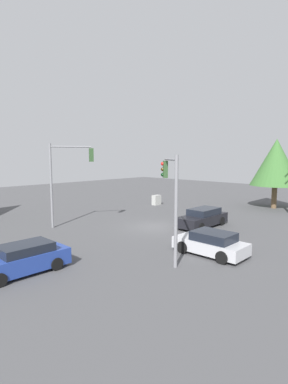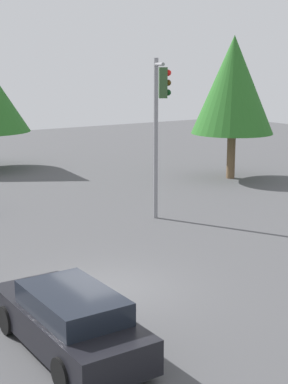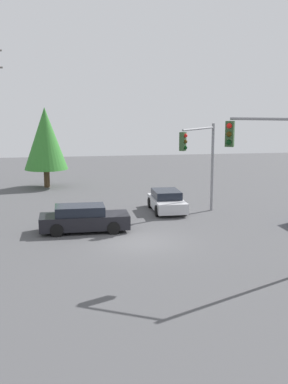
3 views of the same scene
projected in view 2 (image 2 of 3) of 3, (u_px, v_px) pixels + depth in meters
ground_plane at (107, 290)px, 16.68m from camera, size 80.00×80.00×0.00m
sedan_dark at (69, 320)px, 13.03m from camera, size 4.80×1.94×1.44m
traffic_signal_cross at (159, 114)px, 22.34m from camera, size 2.98×1.85×6.51m
tree_far at (233, 85)px, 31.94m from camera, size 4.51×4.51×7.80m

